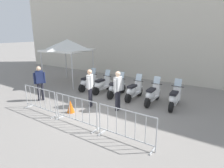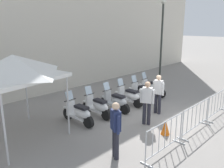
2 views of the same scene
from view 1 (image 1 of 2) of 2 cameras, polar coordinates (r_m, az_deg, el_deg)
name	(u,v)px [view 1 (image 1 of 2)]	position (r m, az deg, el deg)	size (l,w,h in m)	color
ground_plane	(103,110)	(8.37, -2.79, -7.81)	(120.00, 120.00, 0.00)	gray
motorcycle_0	(88,82)	(11.17, -7.36, 0.46)	(0.58, 1.73, 1.24)	black
motorcycle_1	(102,85)	(10.58, -3.11, -0.27)	(0.64, 1.72, 1.24)	black
motorcycle_2	(116,88)	(9.94, 1.22, -1.27)	(0.60, 1.72, 1.24)	black
motorcycle_3	(133,91)	(9.50, 6.56, -2.14)	(0.62, 1.72, 1.24)	black
motorcycle_4	(152,95)	(9.07, 12.13, -3.24)	(0.60, 1.72, 1.24)	black
motorcycle_5	(174,98)	(8.86, 18.47, -4.15)	(0.56, 1.73, 1.24)	black
barrier_segment_0	(40,100)	(8.54, -21.09, -4.63)	(1.98, 0.70, 1.07)	#B2B5B7
barrier_segment_1	(76,111)	(7.02, -11.00, -8.13)	(1.98, 0.70, 1.07)	#B2B5B7
barrier_segment_2	(125,126)	(5.86, 4.13, -12.78)	(1.98, 0.70, 1.07)	#B2B5B7
officer_near_row_end	(90,86)	(8.48, -6.73, -0.57)	(0.32, 0.53, 1.73)	#23232D
officer_mid_plaza	(40,81)	(9.87, -21.17, 0.74)	(0.39, 0.46, 1.73)	#23232D
officer_by_barriers	(118,89)	(8.01, 1.77, -1.40)	(0.25, 0.55, 1.73)	#23232D
canopy_tent	(68,45)	(12.74, -13.41, 11.39)	(2.63, 2.63, 2.91)	silver
traffic_cone	(71,106)	(8.17, -12.52, -6.66)	(0.32, 0.32, 0.55)	orange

